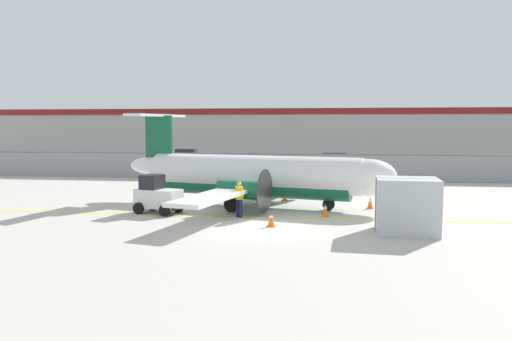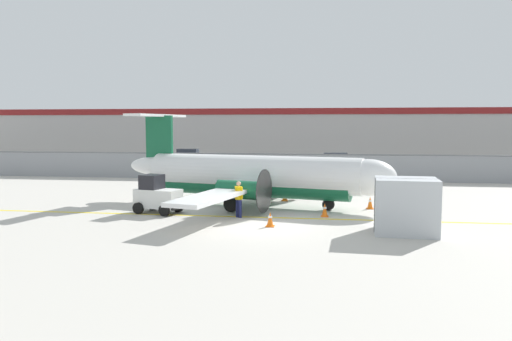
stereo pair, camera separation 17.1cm
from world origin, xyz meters
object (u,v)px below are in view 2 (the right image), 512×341
Objects in this scene: ground_crew_worker at (239,197)px; parked_car_2 at (334,161)px; parked_car_0 at (189,156)px; cargo_container at (406,206)px; traffic_cone_far_right at (270,219)px; traffic_cone_near_right at (285,195)px; parked_car_1 at (252,163)px; parked_car_3 at (433,164)px; traffic_cone_far_left at (325,210)px; commuter_airplane at (258,176)px; traffic_cone_near_left at (370,203)px; baggage_tug at (157,196)px.

parked_car_2 is (4.72, 25.20, -0.06)m from ground_crew_worker.
ground_crew_worker and parked_car_0 have the same top height.
cargo_container is 5.57m from traffic_cone_far_right.
parked_car_0 is (-12.83, 25.43, 0.58)m from traffic_cone_near_right.
parked_car_0 and parked_car_1 have the same top height.
ground_crew_worker is 0.40× the size of parked_car_3.
traffic_cone_far_left is 0.15× the size of parked_car_0.
parked_car_2 is at bearing 81.29° from traffic_cone_near_right.
parked_car_3 is at bearing -21.62° from parked_car_0.
cargo_container is at bearing -44.81° from traffic_cone_far_left.
traffic_cone_far_right is 35.20m from parked_car_0.
commuter_airplane reaches higher than traffic_cone_near_left.
parked_car_2 reaches higher than traffic_cone_near_left.
ground_crew_worker reaches higher than traffic_cone_near_right.
parked_car_2 is (0.74, 24.45, 0.58)m from traffic_cone_far_left.
traffic_cone_far_left is at bearing 16.19° from baggage_tug.
commuter_airplane is at bearing 92.46° from parked_car_1.
cargo_container reaches higher than traffic_cone_far_left.
ground_crew_worker is 0.68× the size of cargo_container.
traffic_cone_near_right is at bearing -155.22° from ground_crew_worker.
parked_car_1 is (-9.04, 19.00, 0.58)m from traffic_cone_near_left.
parked_car_0 is (-15.11, 30.11, 0.58)m from traffic_cone_far_left.
traffic_cone_near_right is (-5.50, 7.86, -0.79)m from cargo_container.
cargo_container is 0.59× the size of parked_car_0.
commuter_airplane reaches higher than traffic_cone_far_left.
traffic_cone_near_right is 0.15× the size of parked_car_3.
parked_car_2 is at bearing 88.26° from traffic_cone_far_left.
traffic_cone_near_right is (-4.59, 2.10, 0.00)m from traffic_cone_near_left.
traffic_cone_near_left is 1.00× the size of traffic_cone_near_right.
parked_car_3 is (11.51, 24.28, 0.58)m from traffic_cone_far_right.
traffic_cone_near_left is (-0.91, 5.76, -0.79)m from cargo_container.
traffic_cone_far_left is at bearing 142.83° from ground_crew_worker.
traffic_cone_near_left is 5.05m from traffic_cone_near_right.
parked_car_2 is at bearing 85.22° from baggage_tug.
cargo_container is 3.93× the size of traffic_cone_near_right.
parked_car_0 is (-17.42, 27.53, 0.58)m from traffic_cone_near_left.
traffic_cone_near_right is (1.69, 5.43, -0.64)m from ground_crew_worker.
traffic_cone_far_right is at bearing -130.57° from traffic_cone_far_left.
parked_car_1 is at bearing 107.35° from traffic_cone_far_left.
baggage_tug is 8.16m from traffic_cone_far_left.
ground_crew_worker is 22.50m from parked_car_1.
cargo_container reaches higher than parked_car_0.
ground_crew_worker is (4.17, -0.60, 0.10)m from baggage_tug.
parked_car_3 is (15.97, 0.04, 0.00)m from parked_car_1.
cargo_container reaches higher than parked_car_1.
cargo_container is 5.89m from traffic_cone_near_left.
traffic_cone_far_right is (1.69, -1.91, -0.64)m from ground_crew_worker.
traffic_cone_far_left is (-2.30, -2.58, 0.00)m from traffic_cone_near_left.
traffic_cone_near_left is 0.15× the size of parked_car_2.
parked_car_3 is (24.34, -8.49, 0.00)m from parked_car_0.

